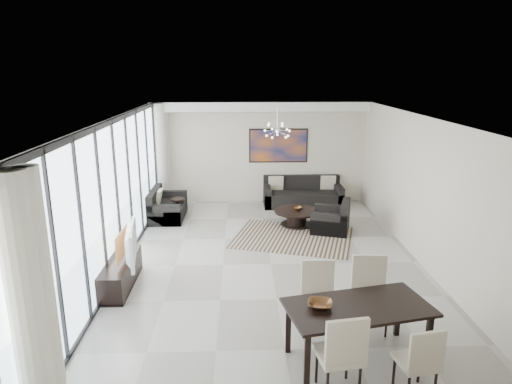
{
  "coord_description": "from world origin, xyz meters",
  "views": [
    {
      "loc": [
        -0.6,
        -8.42,
        3.79
      ],
      "look_at": [
        -0.27,
        0.92,
        1.25
      ],
      "focal_mm": 32.0,
      "sensor_mm": 36.0,
      "label": 1
    }
  ],
  "objects_px": {
    "sofa_main": "(303,196)",
    "coffee_table": "(297,217)",
    "television": "(126,245)",
    "dining_table": "(358,312)",
    "tv_console": "(121,273)"
  },
  "relations": [
    {
      "from": "television",
      "to": "dining_table",
      "type": "distance_m",
      "value": 4.16
    },
    {
      "from": "coffee_table",
      "to": "tv_console",
      "type": "relative_size",
      "value": 0.72
    },
    {
      "from": "sofa_main",
      "to": "dining_table",
      "type": "height_order",
      "value": "sofa_main"
    },
    {
      "from": "coffee_table",
      "to": "sofa_main",
      "type": "xyz_separation_m",
      "value": [
        0.38,
        1.75,
        0.05
      ]
    },
    {
      "from": "sofa_main",
      "to": "dining_table",
      "type": "distance_m",
      "value": 7.19
    },
    {
      "from": "television",
      "to": "tv_console",
      "type": "bearing_deg",
      "value": 57.78
    },
    {
      "from": "tv_console",
      "to": "sofa_main",
      "type": "bearing_deg",
      "value": 51.28
    },
    {
      "from": "tv_console",
      "to": "dining_table",
      "type": "xyz_separation_m",
      "value": [
        3.69,
        -2.26,
        0.46
      ]
    },
    {
      "from": "sofa_main",
      "to": "tv_console",
      "type": "height_order",
      "value": "sofa_main"
    },
    {
      "from": "television",
      "to": "dining_table",
      "type": "bearing_deg",
      "value": -131.61
    },
    {
      "from": "sofa_main",
      "to": "tv_console",
      "type": "bearing_deg",
      "value": -128.72
    },
    {
      "from": "coffee_table",
      "to": "television",
      "type": "distance_m",
      "value": 4.72
    },
    {
      "from": "sofa_main",
      "to": "television",
      "type": "distance_m",
      "value": 6.27
    },
    {
      "from": "dining_table",
      "to": "sofa_main",
      "type": "bearing_deg",
      "value": 88.05
    },
    {
      "from": "sofa_main",
      "to": "coffee_table",
      "type": "bearing_deg",
      "value": -102.37
    }
  ]
}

